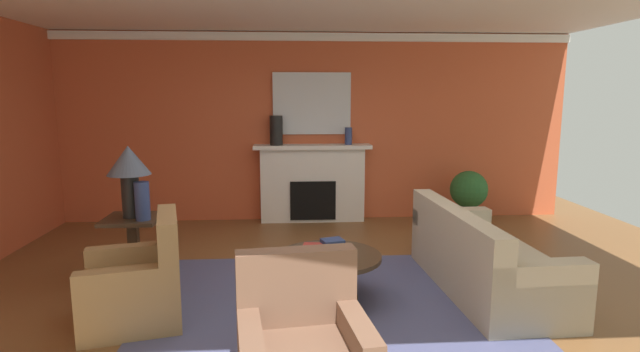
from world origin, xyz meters
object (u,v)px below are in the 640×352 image
fireplace (312,185)px  vase_mantel_left (276,130)px  sofa (482,262)px  vase_on_side_table (142,201)px  coffee_table (329,266)px  vase_mantel_right (348,136)px  mantel_mirror (312,104)px  table_lamp (129,167)px  armchair_near_window (137,288)px  potted_plant (469,193)px  side_table (134,245)px

fireplace → vase_mantel_left: (-0.55, -0.05, 0.86)m
sofa → vase_on_side_table: (-3.42, 0.35, 0.60)m
coffee_table → fireplace: bearing=90.2°
coffee_table → vase_mantel_left: 3.23m
vase_mantel_right → vase_on_side_table: size_ratio=0.67×
vase_mantel_right → vase_mantel_left: bearing=180.0°
fireplace → vase_on_side_table: (-1.86, -2.55, 0.33)m
vase_mantel_right → mantel_mirror: bearing=162.8°
mantel_mirror → coffee_table: mantel_mirror is taller
mantel_mirror → table_lamp: bearing=-128.3°
fireplace → mantel_mirror: size_ratio=1.50×
sofa → table_lamp: table_lamp is taller
armchair_near_window → table_lamp: bearing=107.8°
fireplace → potted_plant: bearing=-9.9°
side_table → potted_plant: 4.80m
mantel_mirror → armchair_near_window: size_ratio=1.24×
vase_mantel_right → potted_plant: size_ratio=0.32×
fireplace → vase_mantel_left: vase_mantel_left is taller
sofa → vase_on_side_table: 3.49m
side_table → vase_mantel_left: bearing=58.5°
coffee_table → vase_on_side_table: 2.01m
mantel_mirror → vase_mantel_left: 0.70m
mantel_mirror → vase_mantel_left: size_ratio=2.70×
mantel_mirror → vase_mantel_right: mantel_mirror is taller
fireplace → vase_mantel_right: size_ratio=6.83×
fireplace → vase_on_side_table: 3.17m
mantel_mirror → vase_mantel_right: 0.76m
fireplace → side_table: size_ratio=2.57×
armchair_near_window → table_lamp: table_lamp is taller
side_table → sofa: bearing=-7.6°
vase_mantel_right → coffee_table: bearing=-100.3°
table_lamp → vase_mantel_right: bearing=42.9°
coffee_table → side_table: bearing=163.2°
sofa → coffee_table: 1.56m
coffee_table → side_table: size_ratio=1.43×
fireplace → vase_mantel_right: 0.94m
table_lamp → vase_mantel_left: size_ratio=1.69×
sofa → table_lamp: 3.72m
vase_mantel_left → fireplace: bearing=5.1°
fireplace → potted_plant: size_ratio=2.16×
armchair_near_window → table_lamp: 1.38m
fireplace → table_lamp: table_lamp is taller
vase_mantel_right → vase_on_side_table: bearing=-134.0°
side_table → table_lamp: size_ratio=0.93×
vase_mantel_right → potted_plant: vase_mantel_right is taller
table_lamp → potted_plant: size_ratio=0.90×
vase_on_side_table → potted_plant: size_ratio=0.47×
mantel_mirror → vase_on_side_table: bearing=-124.9°
armchair_near_window → potted_plant: armchair_near_window is taller
sofa → vase_mantel_right: bearing=109.6°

